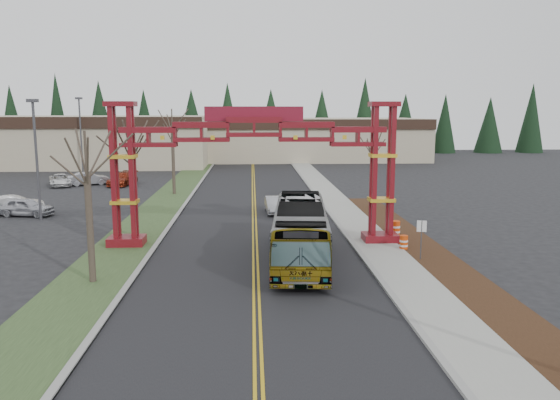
{
  "coord_description": "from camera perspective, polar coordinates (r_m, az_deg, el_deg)",
  "views": [
    {
      "loc": [
        -0.15,
        -15.6,
        8.35
      ],
      "look_at": [
        1.37,
        13.78,
        3.52
      ],
      "focal_mm": 35.0,
      "sensor_mm": 36.0,
      "label": 1
    }
  ],
  "objects": [
    {
      "name": "curb_right",
      "position": [
        41.91,
        5.75,
        -2.11
      ],
      "size": [
        0.3,
        110.0,
        0.15
      ],
      "primitive_type": "cube",
      "color": "gray",
      "rests_on": "ground"
    },
    {
      "name": "bare_tree_median_near",
      "position": [
        27.53,
        -19.52,
        2.27
      ],
      "size": [
        3.29,
        3.29,
        7.43
      ],
      "color": "#382D26",
      "rests_on": "ground"
    },
    {
      "name": "lane_line_left",
      "position": [
        41.45,
        -2.86,
        -2.27
      ],
      "size": [
        0.12,
        100.0,
        0.01
      ],
      "primitive_type": "cube",
      "color": "gold",
      "rests_on": "road"
    },
    {
      "name": "parked_car_far_b",
      "position": [
        65.79,
        -21.98,
        1.95
      ],
      "size": [
        3.81,
        5.32,
        1.35
      ],
      "primitive_type": "imported",
      "rotation": [
        0.0,
        0.0,
        0.36
      ],
      "color": "silver",
      "rests_on": "ground"
    },
    {
      "name": "curb_left",
      "position": [
        41.87,
        -11.14,
        -2.25
      ],
      "size": [
        0.3,
        110.0,
        0.15
      ],
      "primitive_type": "cube",
      "color": "gray",
      "rests_on": "ground"
    },
    {
      "name": "parked_car_far_a",
      "position": [
        65.46,
        -19.39,
        2.12
      ],
      "size": [
        4.74,
        3.26,
        1.48
      ],
      "primitive_type": "imported",
      "rotation": [
        0.0,
        0.0,
        1.99
      ],
      "color": "#9F9FA6",
      "rests_on": "ground"
    },
    {
      "name": "sidewalk_right",
      "position": [
        42.15,
        7.7,
        -2.08
      ],
      "size": [
        2.6,
        110.0,
        0.14
      ],
      "primitive_type": "cube",
      "color": "gray",
      "rests_on": "ground"
    },
    {
      "name": "retail_building_west",
      "position": [
        92.62,
        -21.87,
        5.82
      ],
      "size": [
        46.0,
        22.3,
        7.5
      ],
      "color": "tan",
      "rests_on": "ground"
    },
    {
      "name": "ground",
      "position": [
        17.7,
        -2.24,
        -18.84
      ],
      "size": [
        200.0,
        200.0,
        0.0
      ],
      "primitive_type": "plane",
      "color": "black",
      "rests_on": "ground"
    },
    {
      "name": "transit_bus",
      "position": [
        30.46,
        2.14,
        -3.34
      ],
      "size": [
        3.84,
        12.22,
        3.35
      ],
      "primitive_type": "imported",
      "rotation": [
        0.0,
        0.0,
        -0.09
      ],
      "color": "#A3A5AB",
      "rests_on": "ground"
    },
    {
      "name": "retail_building_east",
      "position": [
        96.21,
        3.12,
        6.43
      ],
      "size": [
        38.0,
        20.3,
        7.0
      ],
      "color": "tan",
      "rests_on": "ground"
    },
    {
      "name": "barrel_mid",
      "position": [
        37.16,
        11.98,
        -2.99
      ],
      "size": [
        0.6,
        0.6,
        1.11
      ],
      "color": "#D13E0B",
      "rests_on": "ground"
    },
    {
      "name": "lane_line_right",
      "position": [
        41.45,
        -2.53,
        -2.27
      ],
      "size": [
        0.12,
        100.0,
        0.01
      ],
      "primitive_type": "cube",
      "color": "gold",
      "rests_on": "road"
    },
    {
      "name": "parked_car_near_a",
      "position": [
        48.09,
        -25.01,
        -0.67
      ],
      "size": [
        4.56,
        2.5,
        1.47
      ],
      "primitive_type": "imported",
      "rotation": [
        0.0,
        0.0,
        1.39
      ],
      "color": "#B2B3BA",
      "rests_on": "ground"
    },
    {
      "name": "light_pole_near",
      "position": [
        45.31,
        -24.13,
        4.69
      ],
      "size": [
        0.8,
        0.4,
        9.21
      ],
      "color": "#3F3F44",
      "rests_on": "ground"
    },
    {
      "name": "gateway_arch",
      "position": [
        33.68,
        -2.71,
        5.28
      ],
      "size": [
        18.2,
        1.6,
        8.9
      ],
      "color": "#620C0F",
      "rests_on": "ground"
    },
    {
      "name": "barrel_north",
      "position": [
        38.28,
        11.36,
        -2.77
      ],
      "size": [
        0.48,
        0.48,
        0.9
      ],
      "color": "#D13E0B",
      "rests_on": "ground"
    },
    {
      "name": "street_sign",
      "position": [
        31.43,
        14.57,
        -3.26
      ],
      "size": [
        0.52,
        0.18,
        2.31
      ],
      "color": "#3F3F44",
      "rests_on": "ground"
    },
    {
      "name": "grass_median",
      "position": [
        42.18,
        -13.63,
        -2.3
      ],
      "size": [
        4.0,
        110.0,
        0.08
      ],
      "primitive_type": "cube",
      "color": "#2E4422",
      "rests_on": "ground"
    },
    {
      "name": "parked_car_mid_a",
      "position": [
        64.08,
        -16.14,
        2.14
      ],
      "size": [
        2.95,
        5.41,
        1.49
      ],
      "primitive_type": "imported",
      "rotation": [
        0.0,
        0.0,
        -0.18
      ],
      "color": "maroon",
      "rests_on": "ground"
    },
    {
      "name": "barrel_south",
      "position": [
        33.76,
        12.8,
        -4.41
      ],
      "size": [
        0.51,
        0.51,
        0.94
      ],
      "color": "#D13E0B",
      "rests_on": "ground"
    },
    {
      "name": "bare_tree_median_mid",
      "position": [
        36.9,
        -15.29,
        5.01
      ],
      "size": [
        3.49,
        3.49,
        8.12
      ],
      "color": "#382D26",
      "rests_on": "ground"
    },
    {
      "name": "road",
      "position": [
        41.45,
        -2.69,
        -2.29
      ],
      "size": [
        12.0,
        110.0,
        0.02
      ],
      "primitive_type": "cube",
      "color": "black",
      "rests_on": "ground"
    },
    {
      "name": "conifer_treeline",
      "position": [
        107.62,
        -2.78,
        8.33
      ],
      "size": [
        116.1,
        5.6,
        13.0
      ],
      "color": "black",
      "rests_on": "ground"
    },
    {
      "name": "bare_tree_right_far",
      "position": [
        46.59,
        9.67,
        4.85
      ],
      "size": [
        2.91,
        2.91,
        6.77
      ],
      "color": "#382D26",
      "rests_on": "ground"
    },
    {
      "name": "parked_car_near_b",
      "position": [
        49.78,
        -25.94,
        -0.42
      ],
      "size": [
        4.73,
        3.21,
        1.48
      ],
      "primitive_type": "imported",
      "rotation": [
        0.0,
        0.0,
        1.98
      ],
      "color": "silver",
      "rests_on": "ground"
    },
    {
      "name": "landscape_strip",
      "position": [
        28.83,
        18.4,
        -7.88
      ],
      "size": [
        2.6,
        50.0,
        0.12
      ],
      "primitive_type": "cube",
      "color": "black",
      "rests_on": "ground"
    },
    {
      "name": "light_pole_far",
      "position": [
        79.16,
        -20.12,
        6.96
      ],
      "size": [
        0.88,
        0.44,
        10.12
      ],
      "color": "#3F3F44",
      "rests_on": "ground"
    },
    {
      "name": "silver_sedan",
      "position": [
        44.92,
        -0.57,
        -0.52
      ],
      "size": [
        1.65,
        4.15,
        1.34
      ],
      "primitive_type": "imported",
      "rotation": [
        0.0,
        0.0,
        0.06
      ],
      "color": "#A5A8AD",
      "rests_on": "ground"
    },
    {
      "name": "bare_tree_median_far",
      "position": [
        55.39,
        -11.19,
        7.06
      ],
      "size": [
        3.27,
        3.27,
        8.53
      ],
      "color": "#382D26",
      "rests_on": "ground"
    }
  ]
}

